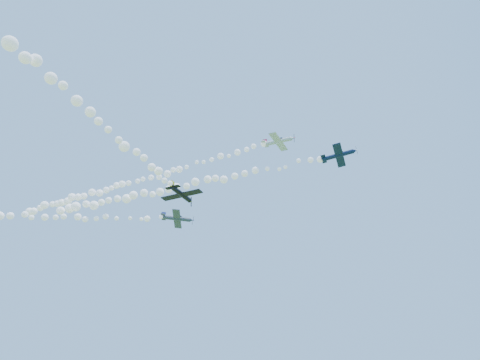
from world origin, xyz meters
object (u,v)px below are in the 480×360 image
at_px(plane_white, 278,141).
at_px(plane_grey, 177,218).
at_px(plane_black, 182,194).
at_px(plane_navy, 339,155).

height_order(plane_white, plane_grey, plane_white).
bearing_deg(plane_grey, plane_black, -82.41).
bearing_deg(plane_grey, plane_navy, -34.52).
relative_size(plane_white, plane_black, 1.06).
height_order(plane_white, plane_navy, plane_white).
xyz_separation_m(plane_navy, plane_grey, (-40.35, 4.56, -3.49)).
bearing_deg(plane_white, plane_black, -125.46).
height_order(plane_navy, plane_black, plane_navy).
height_order(plane_grey, plane_black, plane_grey).
xyz_separation_m(plane_grey, plane_black, (16.86, -23.49, -9.64)).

